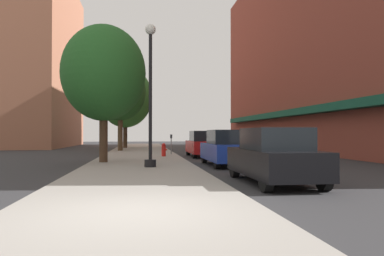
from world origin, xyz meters
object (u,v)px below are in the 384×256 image
parking_meter_near (171,142)px  car_blue (227,148)px  car_black (274,156)px  fire_hydrant (164,150)px  lamppost (150,92)px  tree_mid (120,92)px  car_red (203,144)px  tree_far (104,73)px  tree_near (125,97)px

parking_meter_near → car_blue: car_blue is taller
car_black → fire_hydrant: bearing=102.4°
lamppost → tree_mid: bearing=97.9°
parking_meter_near → tree_mid: (-3.69, 5.53, 3.94)m
car_red → tree_far: bearing=-139.9°
tree_far → lamppost: bearing=-53.3°
tree_far → car_red: (5.73, 5.09, -3.60)m
tree_near → tree_mid: tree_near is taller
fire_hydrant → car_red: car_red is taller
parking_meter_near → car_blue: (1.95, -8.03, -0.14)m
parking_meter_near → car_black: (1.95, -14.15, -0.14)m
lamppost → tree_mid: 15.23m
fire_hydrant → tree_mid: size_ratio=0.11×
lamppost → tree_near: size_ratio=0.75×
parking_meter_near → car_black: size_ratio=0.30×
fire_hydrant → parking_meter_near: size_ratio=0.60×
car_black → car_blue: (0.00, 6.12, 0.00)m
tree_far → car_red: size_ratio=1.54×
car_black → lamppost: bearing=127.1°
lamppost → tree_far: tree_far is taller
tree_near → tree_mid: bearing=-91.4°
car_black → car_red: same height
tree_mid → tree_far: tree_mid is taller
tree_far → car_red: bearing=41.6°
lamppost → parking_meter_near: lamppost is taller
parking_meter_near → car_red: 2.43m
lamppost → car_red: size_ratio=1.37×
parking_meter_near → tree_mid: bearing=123.7°
tree_mid → car_red: size_ratio=1.66×
car_blue → car_red: size_ratio=1.00×
tree_near → tree_far: (-0.24, -17.77, -0.60)m
car_blue → parking_meter_near: bearing=102.0°
lamppost → parking_meter_near: 9.86m
fire_hydrant → car_blue: size_ratio=0.18×
tree_far → car_black: tree_far is taller
fire_hydrant → car_black: 12.02m
fire_hydrant → car_blue: bearing=-65.2°
tree_near → car_blue: 20.46m
lamppost → tree_far: (-2.18, 2.92, 1.21)m
car_blue → car_red: (0.00, 6.58, 0.00)m
tree_near → tree_mid: 5.70m
fire_hydrant → car_blue: (2.60, -5.61, 0.29)m
fire_hydrant → tree_near: 14.66m
lamppost → tree_mid: tree_mid is taller
fire_hydrant → car_blue: car_blue is taller
car_red → lamppost: bearing=-115.4°
car_black → parking_meter_near: bearing=97.7°
lamppost → car_red: bearing=66.1°
tree_mid → car_red: 9.86m
fire_hydrant → tree_near: tree_near is taller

